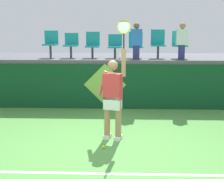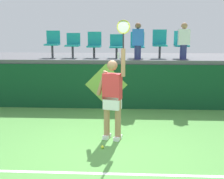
# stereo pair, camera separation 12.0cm
# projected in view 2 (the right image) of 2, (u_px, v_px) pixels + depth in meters

# --- Properties ---
(ground_plane) EXTENTS (40.00, 40.00, 0.00)m
(ground_plane) POSITION_uv_depth(u_px,v_px,m) (107.00, 152.00, 6.01)
(ground_plane) COLOR #519342
(court_back_wall) EXTENTS (11.94, 0.20, 1.35)m
(court_back_wall) POSITION_uv_depth(u_px,v_px,m) (115.00, 86.00, 9.27)
(court_back_wall) COLOR #0F4223
(court_back_wall) RESTS_ON ground_plane
(spectator_platform) EXTENTS (11.94, 3.06, 0.12)m
(spectator_platform) POSITION_uv_depth(u_px,v_px,m) (117.00, 58.00, 10.58)
(spectator_platform) COLOR #56565B
(spectator_platform) RESTS_ON court_back_wall
(court_baseline_stripe) EXTENTS (10.74, 0.08, 0.01)m
(court_baseline_stripe) POSITION_uv_depth(u_px,v_px,m) (103.00, 174.00, 5.08)
(court_baseline_stripe) COLOR white
(court_baseline_stripe) RESTS_ON ground_plane
(tennis_player) EXTENTS (0.73, 0.37, 2.55)m
(tennis_player) POSITION_uv_depth(u_px,v_px,m) (113.00, 95.00, 6.53)
(tennis_player) COLOR white
(tennis_player) RESTS_ON ground_plane
(tennis_ball) EXTENTS (0.07, 0.07, 0.07)m
(tennis_ball) POSITION_uv_depth(u_px,v_px,m) (102.00, 147.00, 6.16)
(tennis_ball) COLOR #D1E533
(tennis_ball) RESTS_ON ground_plane
(water_bottle) EXTENTS (0.07, 0.07, 0.23)m
(water_bottle) POSITION_uv_depth(u_px,v_px,m) (119.00, 56.00, 9.14)
(water_bottle) COLOR white
(water_bottle) RESTS_ON spectator_platform
(stadium_chair_0) EXTENTS (0.44, 0.42, 0.87)m
(stadium_chair_0) POSITION_uv_depth(u_px,v_px,m) (53.00, 42.00, 9.88)
(stadium_chair_0) COLOR #38383D
(stadium_chair_0) RESTS_ON spectator_platform
(stadium_chair_1) EXTENTS (0.44, 0.42, 0.79)m
(stadium_chair_1) POSITION_uv_depth(u_px,v_px,m) (73.00, 44.00, 9.85)
(stadium_chair_1) COLOR #38383D
(stadium_chair_1) RESTS_ON spectator_platform
(stadium_chair_2) EXTENTS (0.44, 0.42, 0.83)m
(stadium_chair_2) POSITION_uv_depth(u_px,v_px,m) (94.00, 44.00, 9.82)
(stadium_chair_2) COLOR #38383D
(stadium_chair_2) RESTS_ON spectator_platform
(stadium_chair_3) EXTENTS (0.44, 0.42, 0.75)m
(stadium_chair_3) POSITION_uv_depth(u_px,v_px,m) (117.00, 45.00, 9.78)
(stadium_chair_3) COLOR #38383D
(stadium_chair_3) RESTS_ON spectator_platform
(stadium_chair_4) EXTENTS (0.44, 0.42, 0.83)m
(stadium_chair_4) POSITION_uv_depth(u_px,v_px,m) (137.00, 44.00, 9.75)
(stadium_chair_4) COLOR #38383D
(stadium_chair_4) RESTS_ON spectator_platform
(stadium_chair_5) EXTENTS (0.44, 0.42, 0.90)m
(stadium_chair_5) POSITION_uv_depth(u_px,v_px,m) (160.00, 42.00, 9.70)
(stadium_chair_5) COLOR #38383D
(stadium_chair_5) RESTS_ON spectator_platform
(stadium_chair_6) EXTENTS (0.44, 0.42, 0.85)m
(stadium_chair_6) POSITION_uv_depth(u_px,v_px,m) (181.00, 43.00, 9.67)
(stadium_chair_6) COLOR #38383D
(stadium_chair_6) RESTS_ON spectator_platform
(spectator_0) EXTENTS (0.34, 0.20, 1.10)m
(spectator_0) POSITION_uv_depth(u_px,v_px,m) (184.00, 40.00, 9.23)
(spectator_0) COLOR navy
(spectator_0) RESTS_ON spectator_platform
(spectator_1) EXTENTS (0.34, 0.20, 1.10)m
(spectator_1) POSITION_uv_depth(u_px,v_px,m) (138.00, 41.00, 9.29)
(spectator_1) COLOR navy
(spectator_1) RESTS_ON spectator_platform
(wall_signage_mount) EXTENTS (1.27, 0.01, 1.38)m
(wall_signage_mount) POSITION_uv_depth(u_px,v_px,m) (106.00, 109.00, 9.31)
(wall_signage_mount) COLOR #0F4223
(wall_signage_mount) RESTS_ON ground_plane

